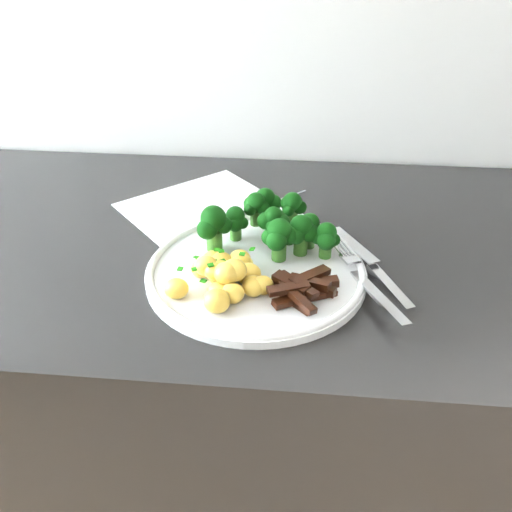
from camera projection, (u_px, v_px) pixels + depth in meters
The scene contains 8 objects.
counter at pixel (243, 443), 1.03m from camera, with size 2.33×0.58×0.87m.
recipe_paper at pixel (225, 223), 0.83m from camera, with size 0.38×0.38×0.00m.
plate at pixel (256, 270), 0.71m from camera, with size 0.28×0.28×0.02m.
broccoli at pixel (272, 222), 0.74m from camera, with size 0.19×0.14×0.06m.
potatoes at pixel (226, 276), 0.67m from camera, with size 0.13×0.12×0.04m.
beef_strips at pixel (302, 288), 0.66m from camera, with size 0.09×0.10×0.02m.
fork at pixel (368, 283), 0.67m from camera, with size 0.09×0.18×0.02m.
knife at pixel (379, 274), 0.71m from camera, with size 0.10×0.18×0.02m.
Camera 1 is at (-0.02, 1.01, 1.28)m, focal length 39.01 mm.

